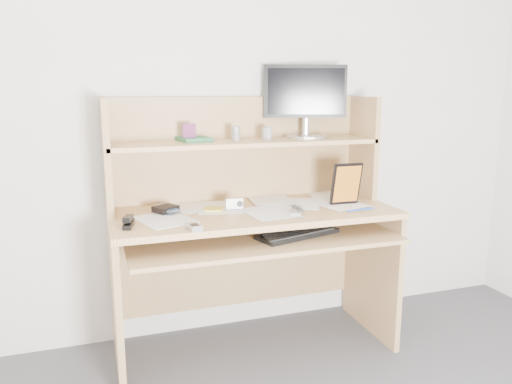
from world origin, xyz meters
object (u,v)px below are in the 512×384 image
object	(u,v)px
desk	(249,217)
tv_remote	(297,211)
game_case	(346,184)
monitor	(305,99)
keyboard	(298,233)

from	to	relation	value
desk	tv_remote	size ratio (longest dim) A/B	8.05
desk	game_case	size ratio (longest dim) A/B	6.43
tv_remote	monitor	size ratio (longest dim) A/B	0.40
tv_remote	monitor	world-z (taller)	monitor
tv_remote	keyboard	bearing A→B (deg)	-77.92
desk	keyboard	world-z (taller)	desk
game_case	monitor	size ratio (longest dim) A/B	0.50
game_case	monitor	distance (m)	0.51
keyboard	game_case	world-z (taller)	game_case
keyboard	monitor	xyz separation A→B (m)	(0.19, 0.38, 0.62)
keyboard	tv_remote	world-z (taller)	tv_remote
desk	monitor	distance (m)	0.70
keyboard	tv_remote	bearing A→B (deg)	59.30
desk	monitor	bearing A→B (deg)	19.36
keyboard	monitor	distance (m)	0.75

